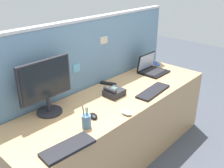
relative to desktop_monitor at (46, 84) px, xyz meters
The scene contains 13 objects.
ground_plane 1.17m from the desktop_monitor, 21.13° to the right, with size 10.00×10.00×0.00m, color #424751.
desk 0.89m from the desktop_monitor, 21.13° to the right, with size 2.30×0.69×0.72m, color tan.
cubicle_divider 0.68m from the desktop_monitor, 14.45° to the left, with size 2.44×0.08×1.42m.
desktop_monitor is the anchor object (origin of this frame).
laptop 1.39m from the desktop_monitor, ahead, with size 0.31×0.27×0.21m.
desk_phone 0.68m from the desktop_monitor, 18.28° to the right, with size 0.18×0.16×0.10m.
keyboard_main 0.60m from the desktop_monitor, 111.57° to the right, with size 0.38×0.15×0.02m, color black.
keyboard_spare 1.06m from the desktop_monitor, 25.38° to the right, with size 0.44×0.14×0.02m, color black.
computer_mouse_right_hand 0.47m from the desktop_monitor, 60.57° to the right, with size 0.06×0.10×0.03m, color black.
computer_mouse_left_hand 0.71m from the desktop_monitor, 51.09° to the right, with size 0.06×0.10×0.03m, color silver.
pen_cup 0.46m from the desktop_monitor, 81.26° to the right, with size 0.07×0.07×0.19m.
cell_phone_blue_case 1.67m from the desktop_monitor, ahead, with size 0.06×0.15×0.01m, color blue.
tv_remote 0.80m from the desktop_monitor, ahead, with size 0.04×0.17×0.02m, color black.
Camera 1 is at (-1.64, -1.45, 1.83)m, focal length 40.96 mm.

